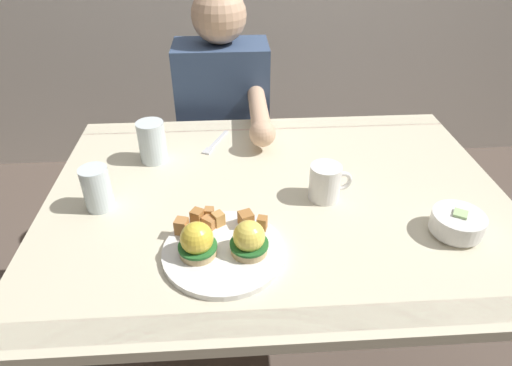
{
  "coord_description": "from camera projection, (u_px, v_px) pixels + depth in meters",
  "views": [
    {
      "loc": [
        -0.12,
        -0.92,
        1.41
      ],
      "look_at": [
        -0.06,
        0.0,
        0.78
      ],
      "focal_mm": 30.59,
      "sensor_mm": 36.0,
      "label": 1
    }
  ],
  "objects": [
    {
      "name": "ground_plane",
      "position": [
        272.0,
        362.0,
        1.56
      ],
      "size": [
        6.0,
        6.0,
        0.0
      ],
      "primitive_type": "plane",
      "color": "brown"
    },
    {
      "name": "water_glass_near",
      "position": [
        152.0,
        144.0,
        1.26
      ],
      "size": [
        0.08,
        0.08,
        0.12
      ],
      "color": "silver",
      "rests_on": "dining_table"
    },
    {
      "name": "water_glass_far",
      "position": [
        98.0,
        191.0,
        1.07
      ],
      "size": [
        0.07,
        0.07,
        0.11
      ],
      "color": "silver",
      "rests_on": "dining_table"
    },
    {
      "name": "fruit_bowl",
      "position": [
        457.0,
        224.0,
        1.0
      ],
      "size": [
        0.12,
        0.12,
        0.06
      ],
      "color": "white",
      "rests_on": "dining_table"
    },
    {
      "name": "fork",
      "position": [
        215.0,
        144.0,
        1.36
      ],
      "size": [
        0.08,
        0.15,
        0.0
      ],
      "color": "silver",
      "rests_on": "dining_table"
    },
    {
      "name": "diner_person",
      "position": [
        225.0,
        124.0,
        1.68
      ],
      "size": [
        0.34,
        0.54,
        1.14
      ],
      "color": "#33333D",
      "rests_on": "ground_plane"
    },
    {
      "name": "dining_table",
      "position": [
        276.0,
        226.0,
        1.2
      ],
      "size": [
        1.2,
        0.9,
        0.74
      ],
      "color": "beige",
      "rests_on": "ground_plane"
    },
    {
      "name": "eggs_benedict_plate",
      "position": [
        222.0,
        244.0,
        0.94
      ],
      "size": [
        0.27,
        0.27,
        0.09
      ],
      "color": "white",
      "rests_on": "dining_table"
    },
    {
      "name": "coffee_mug",
      "position": [
        326.0,
        181.0,
        1.1
      ],
      "size": [
        0.11,
        0.08,
        0.09
      ],
      "color": "white",
      "rests_on": "dining_table"
    }
  ]
}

